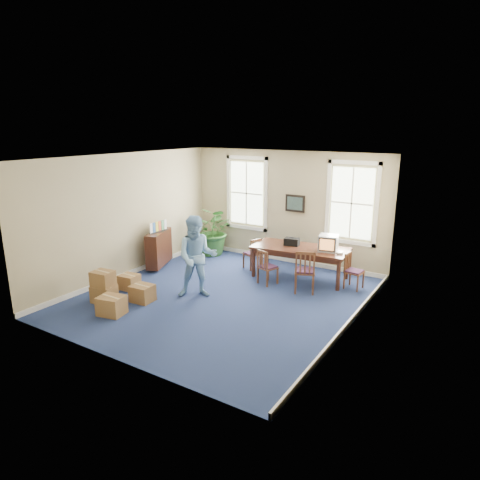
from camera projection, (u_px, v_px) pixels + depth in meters
The scene contains 25 objects.
floor at pixel (223, 297), 9.96m from camera, with size 6.50×6.50×0.00m, color navy.
ceiling at pixel (221, 157), 9.13m from camera, with size 6.50×6.50×0.00m, color white.
wall_back at pixel (286, 207), 12.20m from camera, with size 6.50×6.50×0.00m, color tan.
wall_front at pixel (108, 271), 6.88m from camera, with size 6.50×6.50×0.00m, color tan.
wall_left at pixel (126, 216), 11.07m from camera, with size 6.50×6.50×0.00m, color tan.
wall_right at pixel (354, 250), 8.01m from camera, with size 6.50×6.50×0.00m, color tan.
baseboard_back at pixel (284, 259), 12.58m from camera, with size 6.00×0.04×0.12m, color white.
baseboard_left at pixel (131, 272), 11.46m from camera, with size 0.04×6.50×0.12m, color white.
baseboard_right at pixel (347, 325), 8.42m from camera, with size 0.04×6.50×0.12m, color white.
window_left at pixel (247, 193), 12.77m from camera, with size 1.40×0.12×2.20m, color white, non-canonical shape.
window_right at pixel (352, 203), 11.14m from camera, with size 1.40×0.12×2.20m, color white, non-canonical shape.
wall_picture at pixel (295, 203), 11.97m from camera, with size 0.58×0.06×0.48m, color black, non-canonical shape.
conference_table at pixel (300, 262), 11.11m from camera, with size 2.44×1.11×0.83m, color #3F1F14, non-canonical shape.
crt_tv at pixel (328, 243), 10.63m from camera, with size 0.45×0.49×0.41m, color #B7B7BC, non-canonical shape.
game_console at pixel (340, 252), 10.46m from camera, with size 0.15×0.19×0.05m, color white.
equipment_bag at pixel (292, 242), 11.16m from camera, with size 0.38×0.25×0.19m, color black.
chair_near_left at pixel (268, 267), 10.68m from camera, with size 0.40×0.40×0.90m, color brown, non-canonical shape.
chair_near_right at pixel (305, 271), 10.15m from camera, with size 0.47×0.47×1.06m, color brown, non-canonical shape.
chair_end_left at pixel (252, 253), 11.84m from camera, with size 0.39×0.39×0.88m, color brown, non-canonical shape.
chair_end_right at pixel (354, 271), 10.37m from camera, with size 0.40×0.40×0.88m, color brown, non-canonical shape.
man at pixel (197, 257), 9.76m from camera, with size 0.94×0.72×1.92m, color #81B4E3.
credenza at pixel (159, 251), 11.96m from camera, with size 0.34×1.21×0.95m, color #3F1F14.
brochure_rack at pixel (158, 229), 11.79m from camera, with size 0.12×0.70×0.31m, color #99999E, non-canonical shape.
potted_plant at pixel (214, 231), 13.02m from camera, with size 1.36×1.19×1.52m, color #275722.
cardboard_boxes at pixel (113, 286), 9.57m from camera, with size 1.33×1.33×0.76m, color olive, non-canonical shape.
Camera 1 is at (5.25, -7.65, 3.86)m, focal length 32.00 mm.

